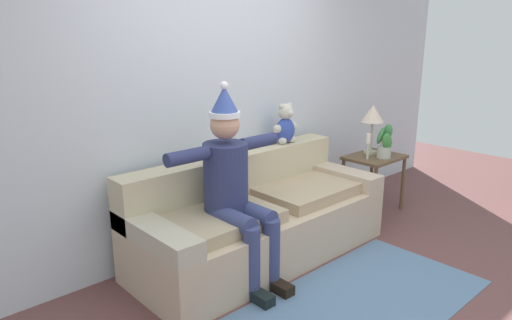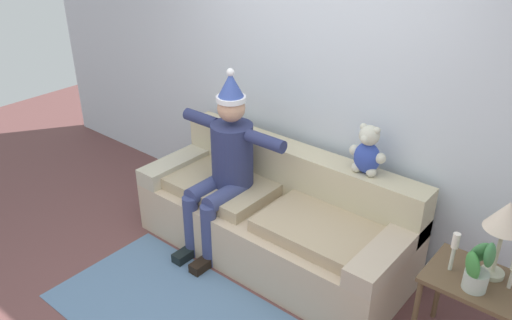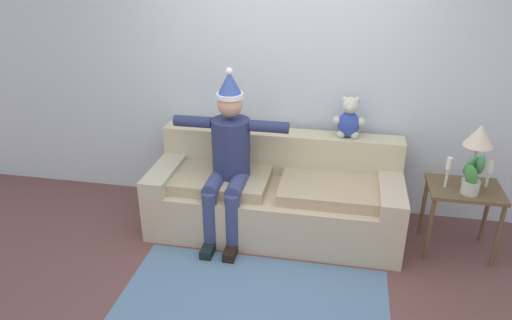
{
  "view_description": "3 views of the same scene",
  "coord_description": "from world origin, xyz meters",
  "px_view_note": "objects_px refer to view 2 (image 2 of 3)",
  "views": [
    {
      "loc": [
        -2.51,
        -1.68,
        1.86
      ],
      "look_at": [
        -0.11,
        0.92,
        0.89
      ],
      "focal_mm": 32.65,
      "sensor_mm": 36.0,
      "label": 1
    },
    {
      "loc": [
        2.14,
        -1.8,
        2.69
      ],
      "look_at": [
        -0.09,
        0.87,
        0.89
      ],
      "focal_mm": 36.31,
      "sensor_mm": 36.0,
      "label": 2
    },
    {
      "loc": [
        0.56,
        -2.83,
        2.48
      ],
      "look_at": [
        -0.15,
        0.84,
        0.76
      ],
      "focal_mm": 33.53,
      "sensor_mm": 36.0,
      "label": 3
    }
  ],
  "objects_px": {
    "couch": "(276,217)",
    "table_lamp": "(506,219)",
    "person_seated": "(224,162)",
    "teddy_bear": "(367,152)",
    "potted_plant": "(479,267)",
    "side_table": "(475,291)",
    "candle_tall": "(455,247)"
  },
  "relations": [
    {
      "from": "person_seated",
      "to": "teddy_bear",
      "type": "xyz_separation_m",
      "value": [
        1.01,
        0.44,
        0.25
      ]
    },
    {
      "from": "table_lamp",
      "to": "potted_plant",
      "type": "xyz_separation_m",
      "value": [
        -0.04,
        -0.19,
        -0.25
      ]
    },
    {
      "from": "potted_plant",
      "to": "person_seated",
      "type": "bearing_deg",
      "value": 179.62
    },
    {
      "from": "potted_plant",
      "to": "candle_tall",
      "type": "distance_m",
      "value": 0.19
    },
    {
      "from": "table_lamp",
      "to": "candle_tall",
      "type": "xyz_separation_m",
      "value": [
        -0.22,
        -0.11,
        -0.23
      ]
    },
    {
      "from": "teddy_bear",
      "to": "potted_plant",
      "type": "xyz_separation_m",
      "value": [
        1.0,
        -0.46,
        -0.25
      ]
    },
    {
      "from": "couch",
      "to": "potted_plant",
      "type": "height_order",
      "value": "potted_plant"
    },
    {
      "from": "person_seated",
      "to": "teddy_bear",
      "type": "relative_size",
      "value": 3.99
    },
    {
      "from": "person_seated",
      "to": "table_lamp",
      "type": "height_order",
      "value": "person_seated"
    },
    {
      "from": "person_seated",
      "to": "teddy_bear",
      "type": "distance_m",
      "value": 1.13
    },
    {
      "from": "couch",
      "to": "candle_tall",
      "type": "xyz_separation_m",
      "value": [
        1.44,
        -0.1,
        0.45
      ]
    },
    {
      "from": "side_table",
      "to": "table_lamp",
      "type": "bearing_deg",
      "value": 60.64
    },
    {
      "from": "teddy_bear",
      "to": "candle_tall",
      "type": "distance_m",
      "value": 0.94
    },
    {
      "from": "couch",
      "to": "potted_plant",
      "type": "relative_size",
      "value": 6.23
    },
    {
      "from": "couch",
      "to": "table_lamp",
      "type": "xyz_separation_m",
      "value": [
        1.66,
        0.01,
        0.69
      ]
    },
    {
      "from": "table_lamp",
      "to": "candle_tall",
      "type": "relative_size",
      "value": 1.96
    },
    {
      "from": "potted_plant",
      "to": "table_lamp",
      "type": "bearing_deg",
      "value": 77.33
    },
    {
      "from": "person_seated",
      "to": "potted_plant",
      "type": "relative_size",
      "value": 4.21
    },
    {
      "from": "teddy_bear",
      "to": "person_seated",
      "type": "bearing_deg",
      "value": -156.32
    },
    {
      "from": "couch",
      "to": "teddy_bear",
      "type": "height_order",
      "value": "teddy_bear"
    },
    {
      "from": "person_seated",
      "to": "side_table",
      "type": "height_order",
      "value": "person_seated"
    },
    {
      "from": "couch",
      "to": "table_lamp",
      "type": "height_order",
      "value": "table_lamp"
    },
    {
      "from": "couch",
      "to": "person_seated",
      "type": "bearing_deg",
      "value": -157.36
    },
    {
      "from": "person_seated",
      "to": "teddy_bear",
      "type": "height_order",
      "value": "person_seated"
    },
    {
      "from": "person_seated",
      "to": "table_lamp",
      "type": "bearing_deg",
      "value": 4.96
    },
    {
      "from": "teddy_bear",
      "to": "potted_plant",
      "type": "bearing_deg",
      "value": -24.53
    },
    {
      "from": "couch",
      "to": "person_seated",
      "type": "distance_m",
      "value": 0.62
    },
    {
      "from": "couch",
      "to": "teddy_bear",
      "type": "bearing_deg",
      "value": 24.35
    },
    {
      "from": "person_seated",
      "to": "table_lamp",
      "type": "distance_m",
      "value": 2.08
    },
    {
      "from": "potted_plant",
      "to": "teddy_bear",
      "type": "bearing_deg",
      "value": 155.47
    },
    {
      "from": "side_table",
      "to": "candle_tall",
      "type": "bearing_deg",
      "value": -173.13
    },
    {
      "from": "teddy_bear",
      "to": "table_lamp",
      "type": "xyz_separation_m",
      "value": [
        1.04,
        -0.26,
        -0.0
      ]
    }
  ]
}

